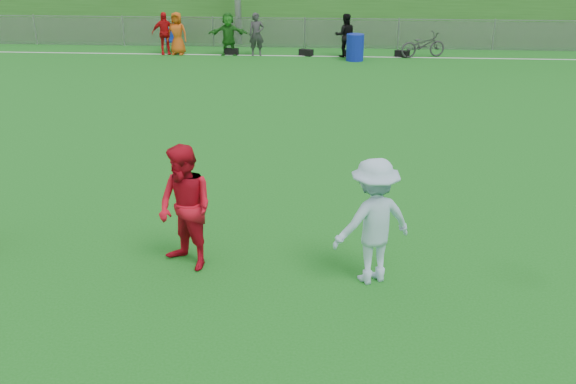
# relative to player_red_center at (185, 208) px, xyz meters

# --- Properties ---
(ground) EXTENTS (120.00, 120.00, 0.00)m
(ground) POSITION_rel_player_red_center_xyz_m (0.79, -0.33, -0.95)
(ground) COLOR #156817
(ground) RESTS_ON ground
(sideline_far) EXTENTS (60.00, 0.10, 0.01)m
(sideline_far) POSITION_rel_player_red_center_xyz_m (0.79, 17.67, -0.95)
(sideline_far) COLOR white
(sideline_far) RESTS_ON ground
(fence) EXTENTS (58.00, 0.06, 1.30)m
(fence) POSITION_rel_player_red_center_xyz_m (0.79, 19.67, -0.31)
(fence) COLOR gray
(fence) RESTS_ON ground
(spectator_row) EXTENTS (8.33, 0.71, 1.69)m
(spectator_row) POSITION_rel_player_red_center_xyz_m (-1.90, 17.67, -0.11)
(spectator_row) COLOR red
(spectator_row) RESTS_ON ground
(gear_bags) EXTENTS (7.53, 0.53, 0.26)m
(gear_bags) POSITION_rel_player_red_center_xyz_m (1.61, 17.77, -0.82)
(gear_bags) COLOR black
(gear_bags) RESTS_ON ground
(player_red_center) EXTENTS (1.17, 1.13, 1.91)m
(player_red_center) POSITION_rel_player_red_center_xyz_m (0.00, 0.00, 0.00)
(player_red_center) COLOR red
(player_red_center) RESTS_ON ground
(player_blue) EXTENTS (1.38, 1.16, 1.86)m
(player_blue) POSITION_rel_player_red_center_xyz_m (2.74, -0.21, -0.02)
(player_blue) COLOR #A5CAE5
(player_blue) RESTS_ON ground
(recycling_bin) EXTENTS (0.71, 0.71, 1.02)m
(recycling_bin) POSITION_rel_player_red_center_xyz_m (2.89, 16.87, -0.44)
(recycling_bin) COLOR #0F22A5
(recycling_bin) RESTS_ON ground
(camp_chair) EXTENTS (0.66, 0.67, 0.93)m
(camp_chair) POSITION_rel_player_red_center_xyz_m (-4.77, 18.49, -0.68)
(camp_chair) COLOR #0E3297
(camp_chair) RESTS_ON ground
(bicycle) EXTENTS (1.98, 1.23, 0.98)m
(bicycle) POSITION_rel_player_red_center_xyz_m (5.63, 17.79, -0.46)
(bicycle) COLOR #2E2D30
(bicycle) RESTS_ON ground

